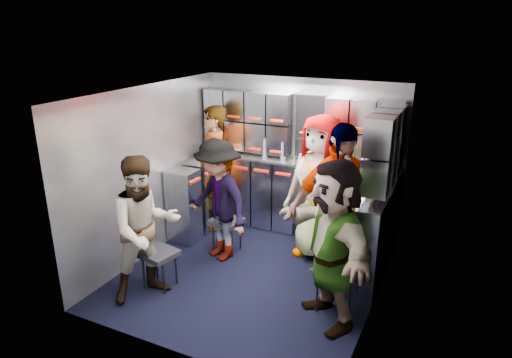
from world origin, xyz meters
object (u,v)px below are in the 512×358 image
at_px(jump_seat_center, 322,223).
at_px(attendant_arc_c, 320,188).
at_px(jump_seat_mid_right, 339,247).
at_px(attendant_arc_b, 219,200).
at_px(jump_seat_near_left, 159,255).
at_px(jump_seat_mid_left, 227,223).
at_px(attendant_arc_d, 337,209).
at_px(attendant_arc_e, 332,244).
at_px(attendant_standing, 213,169).
at_px(attendant_arc_a, 145,229).
at_px(jump_seat_near_right, 335,274).

distance_m(jump_seat_center, attendant_arc_c, 0.57).
relative_size(jump_seat_mid_right, attendant_arc_b, 0.30).
xyz_separation_m(jump_seat_near_left, jump_seat_mid_left, (0.26, 1.05, 0.00)).
bearing_deg(attendant_arc_d, jump_seat_center, 74.40).
distance_m(attendant_arc_b, attendant_arc_e, 1.72).
height_order(attendant_standing, attendant_arc_a, attendant_standing).
relative_size(jump_seat_center, jump_seat_near_right, 0.82).
xyz_separation_m(jump_seat_center, attendant_standing, (-1.58, -0.03, 0.52)).
relative_size(attendant_arc_a, attendant_arc_d, 0.84).
xyz_separation_m(attendant_arc_a, attendant_arc_d, (1.73, 1.01, 0.15)).
bearing_deg(attendant_standing, jump_seat_near_right, 28.42).
bearing_deg(attendant_standing, attendant_arc_b, 2.34).
bearing_deg(jump_seat_near_right, attendant_arc_b, 164.08).
bearing_deg(jump_seat_mid_left, jump_seat_center, 28.30).
height_order(jump_seat_center, attendant_standing, attendant_standing).
distance_m(jump_seat_mid_right, attendant_standing, 2.11).
distance_m(jump_seat_mid_right, jump_seat_near_right, 0.61).
bearing_deg(attendant_arc_e, jump_seat_mid_right, 143.83).
bearing_deg(attendant_arc_d, jump_seat_mid_right, 48.34).
bearing_deg(jump_seat_near_right, jump_seat_mid_left, 158.31).
bearing_deg(jump_seat_mid_right, attendant_arc_e, -80.22).
height_order(jump_seat_near_left, jump_seat_mid_right, jump_seat_mid_right).
bearing_deg(jump_seat_center, attendant_arc_d, -63.94).
bearing_deg(attendant_arc_d, jump_seat_near_left, 163.99).
distance_m(jump_seat_mid_left, attendant_arc_b, 0.42).
bearing_deg(jump_seat_near_left, jump_seat_near_right, 12.56).
relative_size(jump_seat_mid_left, attendant_arc_c, 0.24).
xyz_separation_m(jump_seat_near_left, jump_seat_near_right, (1.86, 0.41, 0.02)).
bearing_deg(jump_seat_mid_left, attendant_arc_b, -90.00).
relative_size(attendant_standing, attendant_arc_d, 0.94).
bearing_deg(jump_seat_mid_left, attendant_arc_d, -8.60).
bearing_deg(attendant_arc_b, jump_seat_center, 59.21).
distance_m(jump_seat_mid_right, attendant_arc_d, 0.56).
height_order(attendant_arc_b, attendant_arc_d, attendant_arc_d).
distance_m(jump_seat_mid_left, jump_seat_mid_right, 1.47).
bearing_deg(attendant_arc_c, jump_seat_near_right, -50.36).
relative_size(jump_seat_near_left, attendant_arc_e, 0.26).
bearing_deg(attendant_arc_e, jump_seat_near_right, 134.06).
xyz_separation_m(jump_seat_mid_left, attendant_arc_e, (1.60, -0.82, 0.45)).
xyz_separation_m(attendant_standing, attendant_arc_e, (2.10, -1.37, -0.04)).
relative_size(attendant_arc_c, attendant_arc_e, 1.08).
relative_size(attendant_arc_a, attendant_arc_b, 1.03).
distance_m(attendant_standing, attendant_arc_e, 2.51).
bearing_deg(attendant_standing, jump_seat_mid_right, 41.13).
bearing_deg(attendant_arc_a, attendant_arc_b, 18.89).
height_order(jump_seat_near_right, attendant_arc_a, attendant_arc_a).
height_order(jump_seat_mid_right, attendant_arc_d, attendant_arc_d).
xyz_separation_m(jump_seat_mid_left, attendant_arc_d, (1.47, -0.22, 0.55)).
xyz_separation_m(jump_seat_near_left, jump_seat_center, (1.33, 1.63, -0.02)).
height_order(jump_seat_mid_left, attendant_arc_d, attendant_arc_d).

